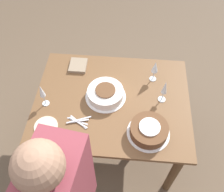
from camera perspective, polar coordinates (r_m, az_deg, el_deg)
name	(u,v)px	position (r m, az deg, el deg)	size (l,w,h in m)	color
ground_plane	(112,142)	(2.67, 0.00, -10.56)	(12.00, 12.00, 0.00)	brown
dining_table	(112,108)	(2.11, 0.00, -2.84)	(1.24, 0.97, 0.77)	brown
cake_center_white	(106,94)	(1.99, -1.49, 0.57)	(0.33, 0.33, 0.09)	white
cake_front_chocolate	(149,130)	(1.82, 8.43, -7.74)	(0.32, 0.32, 0.10)	white
wine_glass_near	(165,88)	(1.93, 11.94, 1.74)	(0.06, 0.06, 0.22)	silver
wine_glass_far	(155,68)	(2.06, 9.80, 6.43)	(0.06, 0.06, 0.21)	silver
wine_glass_extra	(42,92)	(1.93, -15.77, 0.93)	(0.06, 0.06, 0.22)	silver
dessert_plate_left	(46,126)	(1.93, -14.87, -6.71)	(0.18, 0.18, 0.01)	beige
fork_pile	(78,121)	(1.90, -7.68, -5.73)	(0.19, 0.11, 0.01)	silver
napkin_stack	(78,65)	(2.25, -7.74, 6.95)	(0.15, 0.17, 0.03)	gray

